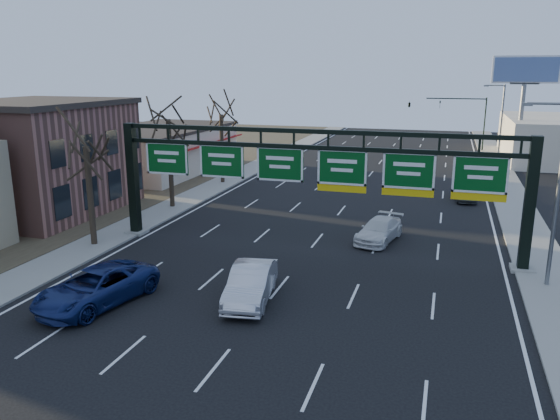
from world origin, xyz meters
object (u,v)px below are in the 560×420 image
(sign_gantry, at_px, (313,174))
(car_silver_sedan, at_px, (251,284))
(car_white_wagon, at_px, (379,230))
(car_blue_suv, at_px, (96,287))

(sign_gantry, bearing_deg, car_silver_sedan, -96.89)
(sign_gantry, height_order, car_white_wagon, sign_gantry)
(car_silver_sedan, bearing_deg, car_white_wagon, 58.82)
(car_silver_sedan, distance_m, car_white_wagon, 11.90)
(car_blue_suv, bearing_deg, car_white_wagon, 63.03)
(sign_gantry, height_order, car_blue_suv, sign_gantry)
(sign_gantry, height_order, car_silver_sedan, sign_gantry)
(car_blue_suv, relative_size, car_silver_sedan, 1.18)
(car_blue_suv, height_order, car_white_wagon, car_blue_suv)
(sign_gantry, relative_size, car_white_wagon, 5.13)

